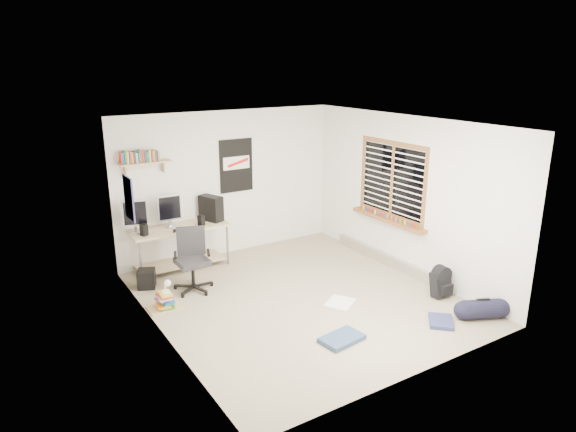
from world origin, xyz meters
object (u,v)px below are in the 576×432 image
book_stack (164,298)px  duffel_bag (482,309)px  backpack (441,284)px  office_chair (192,259)px  desk (180,247)px

book_stack → duffel_bag: bearing=-35.9°
duffel_bag → book_stack: duffel_bag is taller
backpack → duffel_bag: duffel_bag is taller
office_chair → duffel_bag: size_ratio=1.82×
desk → office_chair: size_ratio=1.68×
backpack → duffel_bag: 0.75m
desk → book_stack: (-0.71, -1.28, -0.21)m
office_chair → duffel_bag: bearing=-24.6°
office_chair → duffel_bag: office_chair is taller
desk → duffel_bag: 4.69m
desk → duffel_bag: (2.75, -3.79, -0.22)m
desk → office_chair: office_chair is taller
office_chair → backpack: bearing=-15.8°
office_chair → backpack: size_ratio=2.59×
desk → book_stack: size_ratio=3.82×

